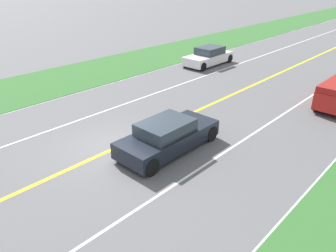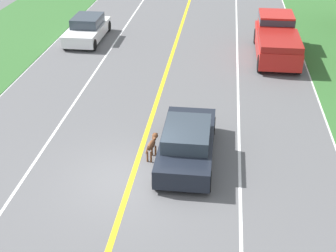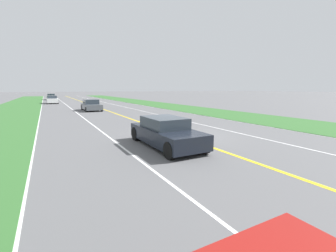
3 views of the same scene
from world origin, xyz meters
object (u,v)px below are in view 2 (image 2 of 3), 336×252
Objects in this scene: pickup_truck at (277,38)px; dog at (152,144)px; oncoming_car at (88,29)px; ego_car at (187,143)px.

dog is at bearing -115.02° from pickup_truck.
dog is at bearing 115.00° from oncoming_car.
pickup_truck is (5.02, 10.75, 0.43)m from dog.
pickup_truck is at bearing 78.00° from dog.
pickup_truck is at bearing 70.23° from ego_car.
oncoming_car reaches higher than ego_car.
pickup_truck reaches higher than dog.
dog is 0.24× the size of oncoming_car.
oncoming_car is at bearing 119.70° from ego_car.
ego_car is 13.78m from oncoming_car.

